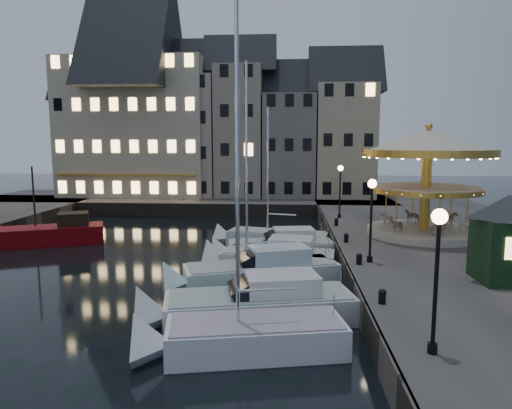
# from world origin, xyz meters

# --- Properties ---
(ground) EXTENTS (160.00, 160.00, 0.00)m
(ground) POSITION_xyz_m (0.00, 0.00, 0.00)
(ground) COLOR black
(ground) RESTS_ON ground
(quay_east) EXTENTS (16.00, 56.00, 1.30)m
(quay_east) POSITION_xyz_m (14.00, 6.00, 0.65)
(quay_east) COLOR #474442
(quay_east) RESTS_ON ground
(quay_north) EXTENTS (44.00, 12.00, 1.30)m
(quay_north) POSITION_xyz_m (-8.00, 28.00, 0.65)
(quay_north) COLOR #474442
(quay_north) RESTS_ON ground
(quaywall_e) EXTENTS (0.15, 44.00, 1.30)m
(quaywall_e) POSITION_xyz_m (6.00, 6.00, 0.65)
(quaywall_e) COLOR #47423A
(quaywall_e) RESTS_ON ground
(quaywall_n) EXTENTS (48.00, 0.15, 1.30)m
(quaywall_n) POSITION_xyz_m (-6.00, 22.00, 0.65)
(quaywall_n) COLOR #47423A
(quaywall_n) RESTS_ON ground
(streetlamp_a) EXTENTS (0.44, 0.44, 4.17)m
(streetlamp_a) POSITION_xyz_m (7.20, -9.00, 4.02)
(streetlamp_a) COLOR black
(streetlamp_a) RESTS_ON quay_east
(streetlamp_b) EXTENTS (0.44, 0.44, 4.17)m
(streetlamp_b) POSITION_xyz_m (7.20, 1.00, 4.02)
(streetlamp_b) COLOR black
(streetlamp_b) RESTS_ON quay_east
(streetlamp_c) EXTENTS (0.44, 0.44, 4.17)m
(streetlamp_c) POSITION_xyz_m (7.20, 14.50, 4.02)
(streetlamp_c) COLOR black
(streetlamp_c) RESTS_ON quay_east
(bollard_a) EXTENTS (0.30, 0.30, 0.57)m
(bollard_a) POSITION_xyz_m (6.60, -5.00, 1.60)
(bollard_a) COLOR black
(bollard_a) RESTS_ON quay_east
(bollard_b) EXTENTS (0.30, 0.30, 0.57)m
(bollard_b) POSITION_xyz_m (6.60, 0.50, 1.60)
(bollard_b) COLOR black
(bollard_b) RESTS_ON quay_east
(bollard_c) EXTENTS (0.30, 0.30, 0.57)m
(bollard_c) POSITION_xyz_m (6.60, 5.50, 1.60)
(bollard_c) COLOR black
(bollard_c) RESTS_ON quay_east
(bollard_d) EXTENTS (0.30, 0.30, 0.57)m
(bollard_d) POSITION_xyz_m (6.60, 11.00, 1.60)
(bollard_d) COLOR black
(bollard_d) RESTS_ON quay_east
(townhouse_na) EXTENTS (5.50, 8.00, 12.80)m
(townhouse_na) POSITION_xyz_m (-19.50, 30.00, 7.78)
(townhouse_na) COLOR gray
(townhouse_na) RESTS_ON quay_north
(townhouse_nb) EXTENTS (6.16, 8.00, 13.80)m
(townhouse_nb) POSITION_xyz_m (-14.05, 30.00, 8.28)
(townhouse_nb) COLOR slate
(townhouse_nb) RESTS_ON quay_north
(townhouse_nc) EXTENTS (6.82, 8.00, 14.80)m
(townhouse_nc) POSITION_xyz_m (-8.00, 30.00, 8.78)
(townhouse_nc) COLOR #B4988F
(townhouse_nc) RESTS_ON quay_north
(townhouse_nd) EXTENTS (5.50, 8.00, 15.80)m
(townhouse_nd) POSITION_xyz_m (-2.25, 30.00, 9.28)
(townhouse_nd) COLOR gray
(townhouse_nd) RESTS_ON quay_north
(townhouse_ne) EXTENTS (6.16, 8.00, 12.80)m
(townhouse_ne) POSITION_xyz_m (3.20, 30.00, 7.78)
(townhouse_ne) COLOR slate
(townhouse_ne) RESTS_ON quay_north
(townhouse_nf) EXTENTS (6.82, 8.00, 13.80)m
(townhouse_nf) POSITION_xyz_m (9.25, 30.00, 8.28)
(townhouse_nf) COLOR tan
(townhouse_nf) RESTS_ON quay_north
(hotel_corner) EXTENTS (17.60, 9.00, 16.80)m
(hotel_corner) POSITION_xyz_m (-14.00, 30.00, 9.78)
(hotel_corner) COLOR beige
(hotel_corner) RESTS_ON quay_north
(motorboat_a) EXTENTS (7.30, 3.58, 12.05)m
(motorboat_a) POSITION_xyz_m (1.42, -6.71, 0.54)
(motorboat_a) COLOR silver
(motorboat_a) RESTS_ON ground
(motorboat_b) EXTENTS (8.78, 4.24, 2.15)m
(motorboat_b) POSITION_xyz_m (1.55, -3.88, 0.64)
(motorboat_b) COLOR silver
(motorboat_b) RESTS_ON ground
(motorboat_c) EXTENTS (8.77, 4.85, 11.78)m
(motorboat_c) POSITION_xyz_m (1.39, 0.81, 0.68)
(motorboat_c) COLOR silver
(motorboat_c) RESTS_ON ground
(motorboat_d) EXTENTS (7.44, 3.28, 2.15)m
(motorboat_d) POSITION_xyz_m (2.12, 3.69, 0.64)
(motorboat_d) COLOR silver
(motorboat_d) RESTS_ON ground
(motorboat_e) EXTENTS (7.60, 3.18, 2.15)m
(motorboat_e) POSITION_xyz_m (2.29, 6.21, 0.64)
(motorboat_e) COLOR silver
(motorboat_e) RESTS_ON ground
(motorboat_f) EXTENTS (7.93, 3.72, 10.52)m
(motorboat_f) POSITION_xyz_m (1.80, 9.60, 0.53)
(motorboat_f) COLOR silver
(motorboat_f) RESTS_ON ground
(red_fishing_boat) EXTENTS (7.42, 4.96, 5.81)m
(red_fishing_boat) POSITION_xyz_m (-13.63, 9.41, 0.69)
(red_fishing_boat) COLOR #6B0409
(red_fishing_boat) RESTS_ON ground
(carousel) EXTENTS (8.18, 8.18, 7.15)m
(carousel) POSITION_xyz_m (11.87, 7.93, 6.01)
(carousel) COLOR #BDAC95
(carousel) RESTS_ON quay_east
(ticket_kiosk) EXTENTS (3.66, 3.66, 4.29)m
(ticket_kiosk) POSITION_xyz_m (12.42, -1.84, 3.85)
(ticket_kiosk) COLOR black
(ticket_kiosk) RESTS_ON quay_east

